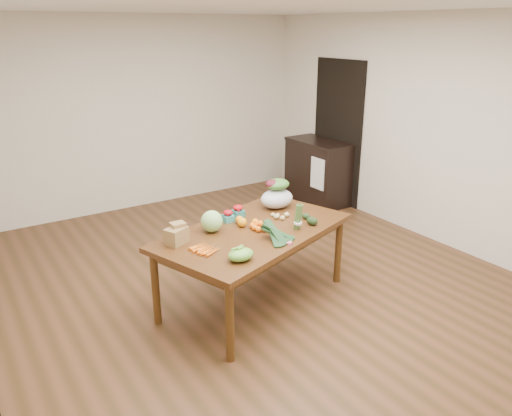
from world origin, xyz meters
TOP-DOWN VIEW (x-y plane):
  - floor at (0.00, 0.00)m, footprint 6.00×6.00m
  - ceiling at (0.00, 0.00)m, footprint 5.00×6.00m
  - room_walls at (0.00, 0.00)m, footprint 5.02×6.02m
  - dining_table at (-0.20, -0.26)m, footprint 2.08×1.56m
  - doorway_dark at (2.48, 1.60)m, footprint 0.02×1.00m
  - cabinet at (2.22, 1.70)m, footprint 0.52×1.02m
  - dish_towel at (1.96, 1.40)m, footprint 0.02×0.28m
  - paper_bag at (-0.93, -0.16)m, footprint 0.30×0.28m
  - cabbage at (-0.55, -0.09)m, footprint 0.20×0.20m
  - strawberry_basket_a at (-0.29, 0.05)m, footprint 0.13×0.13m
  - strawberry_basket_b at (-0.14, 0.11)m, footprint 0.13×0.13m
  - orange_a at (-0.25, -0.15)m, footprint 0.09×0.09m
  - orange_b at (-0.23, -0.06)m, footprint 0.08×0.08m
  - orange_c at (-0.14, -0.19)m, footprint 0.07×0.07m
  - mandarin_cluster at (-0.14, -0.29)m, footprint 0.23×0.23m
  - carrots at (-0.78, -0.42)m, footprint 0.29×0.30m
  - snap_pea_bag at (-0.64, -0.75)m, footprint 0.22×0.17m
  - kale_bunch at (-0.16, -0.62)m, footprint 0.43×0.48m
  - asparagus_bundle at (0.15, -0.48)m, footprint 0.11×0.14m
  - potato_a at (0.13, -0.16)m, footprint 0.06×0.05m
  - potato_b at (0.17, -0.21)m, footprint 0.05×0.05m
  - potato_c at (0.17, -0.12)m, footprint 0.05×0.04m
  - potato_d at (0.14, -0.08)m, footprint 0.04×0.04m
  - potato_e at (0.25, -0.16)m, footprint 0.06×0.05m
  - avocado_a at (0.33, -0.47)m, footprint 0.11×0.14m
  - avocado_b at (0.37, -0.32)m, footprint 0.08×0.10m
  - salad_bag at (0.33, 0.11)m, footprint 0.43×0.37m

SIDE VIEW (x-z plane):
  - floor at x=0.00m, z-range 0.00..0.00m
  - dining_table at x=-0.20m, z-range 0.00..0.75m
  - cabinet at x=2.22m, z-range 0.00..0.94m
  - dish_towel at x=1.96m, z-range 0.33..0.78m
  - carrots at x=-0.78m, z-range 0.75..0.78m
  - potato_d at x=0.14m, z-range 0.75..0.79m
  - potato_c at x=0.17m, z-range 0.75..0.79m
  - potato_b at x=0.17m, z-range 0.75..0.79m
  - potato_e at x=0.25m, z-range 0.75..0.80m
  - potato_a at x=0.13m, z-range 0.75..0.80m
  - avocado_b at x=0.37m, z-range 0.75..0.81m
  - orange_c at x=-0.14m, z-range 0.75..0.82m
  - orange_b at x=-0.23m, z-range 0.75..0.83m
  - avocado_a at x=0.33m, z-range 0.75..0.83m
  - mandarin_cluster at x=-0.14m, z-range 0.75..0.84m
  - orange_a at x=-0.25m, z-range 0.75..0.84m
  - strawberry_basket_a at x=-0.29m, z-range 0.75..0.84m
  - strawberry_basket_b at x=-0.14m, z-range 0.75..0.84m
  - snap_pea_bag at x=-0.64m, z-range 0.75..0.85m
  - kale_bunch at x=-0.16m, z-range 0.75..0.91m
  - paper_bag at x=-0.93m, z-range 0.75..0.93m
  - cabbage at x=-0.55m, z-range 0.75..0.95m
  - asparagus_bundle at x=0.15m, z-range 0.75..1.00m
  - salad_bag at x=0.33m, z-range 0.75..1.03m
  - doorway_dark at x=2.48m, z-range 0.00..2.10m
  - room_walls at x=0.00m, z-range 0.00..2.70m
  - ceiling at x=0.00m, z-range 2.69..2.71m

